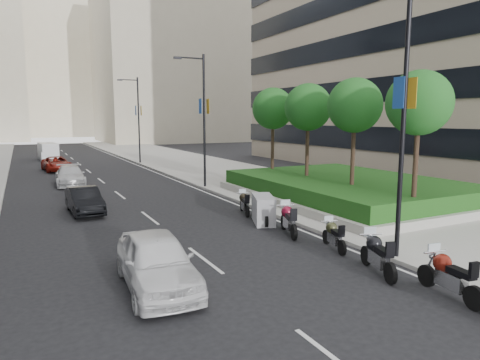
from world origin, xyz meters
TOP-DOWN VIEW (x-y plane):
  - ground at (0.00, 0.00)m, footprint 160.00×160.00m
  - sidewalk_right at (9.00, 30.00)m, footprint 10.00×100.00m
  - lane_edge at (3.70, 30.00)m, footprint 0.12×100.00m
  - lane_centre at (-1.50, 30.00)m, footprint 0.12×100.00m
  - building_cream_right at (22.00, 80.00)m, footprint 28.00×24.00m
  - building_cream_centre at (2.00, 120.00)m, footprint 30.00×24.00m
  - planter at (10.00, 10.00)m, footprint 10.00×14.00m
  - hedge at (10.00, 10.00)m, footprint 9.40×13.40m
  - tree_0 at (8.50, 4.00)m, footprint 2.80×2.80m
  - tree_1 at (8.50, 8.00)m, footprint 2.80×2.80m
  - tree_2 at (8.50, 12.00)m, footprint 2.80×2.80m
  - tree_3 at (8.50, 16.00)m, footprint 2.80×2.80m
  - lamp_post_0 at (4.14, 1.00)m, footprint 2.34×0.45m
  - lamp_post_1 at (4.14, 18.00)m, footprint 2.34×0.45m
  - lamp_post_2 at (4.14, 36.00)m, footprint 2.34×0.45m
  - motorcycle_1 at (3.18, -1.83)m, footprint 0.76×2.27m
  - motorcycle_2 at (2.79, 0.37)m, footprint 0.99×2.20m
  - motorcycle_3 at (3.20, 2.96)m, footprint 0.78×1.92m
  - motorcycle_4 at (2.85, 5.42)m, footprint 1.00×2.24m
  - motorcycle_5 at (2.89, 7.57)m, footprint 1.57×2.26m
  - motorcycle_6 at (3.02, 9.69)m, footprint 0.82×2.00m
  - car_a at (-3.63, 2.38)m, footprint 2.20×4.77m
  - car_b at (-4.16, 13.51)m, footprint 1.56×4.05m
  - car_c at (-3.84, 23.72)m, footprint 2.18×4.87m
  - car_d at (-4.05, 33.37)m, footprint 2.57×4.91m
  - delivery_van at (-4.08, 45.44)m, footprint 2.10×4.75m

SIDE VIEW (x-z plane):
  - ground at x=0.00m, z-range 0.00..0.00m
  - lane_edge at x=3.70m, z-range 0.00..0.01m
  - lane_centre at x=-1.50m, z-range 0.00..0.01m
  - sidewalk_right at x=9.00m, z-range 0.00..0.15m
  - planter at x=10.00m, z-range 0.15..0.55m
  - motorcycle_3 at x=3.20m, z-range 0.03..1.01m
  - motorcycle_6 at x=3.02m, z-range 0.04..1.05m
  - motorcycle_1 at x=3.18m, z-range 0.04..1.17m
  - motorcycle_2 at x=2.79m, z-range 0.04..1.18m
  - motorcycle_4 at x=2.85m, z-range 0.04..1.20m
  - motorcycle_5 at x=2.89m, z-range 0.00..1.27m
  - car_b at x=-4.16m, z-range 0.00..1.31m
  - car_d at x=-4.05m, z-range 0.00..1.32m
  - car_c at x=-3.84m, z-range 0.00..1.39m
  - car_a at x=-3.63m, z-range 0.00..1.58m
  - delivery_van at x=-4.08m, z-range -0.06..1.88m
  - hedge at x=10.00m, z-range 0.55..1.35m
  - lamp_post_0 at x=4.14m, z-range 0.57..9.57m
  - lamp_post_1 at x=4.14m, z-range 0.57..9.57m
  - lamp_post_2 at x=4.14m, z-range 0.57..9.57m
  - tree_0 at x=8.50m, z-range 2.27..8.57m
  - tree_1 at x=8.50m, z-range 2.27..8.57m
  - tree_2 at x=8.50m, z-range 2.27..8.57m
  - tree_3 at x=8.50m, z-range 2.27..8.57m
  - building_cream_right at x=22.00m, z-range 0.00..36.00m
  - building_cream_centre at x=2.00m, z-range 0.00..38.00m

